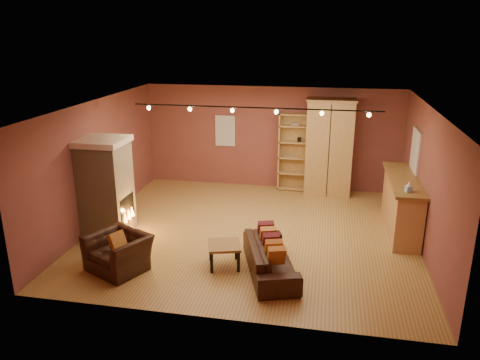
% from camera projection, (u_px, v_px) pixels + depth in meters
% --- Properties ---
extents(floor, '(7.00, 7.00, 0.00)m').
position_uv_depth(floor, '(252.00, 233.00, 10.27)').
color(floor, olive).
rests_on(floor, ground).
extents(ceiling, '(7.00, 7.00, 0.00)m').
position_uv_depth(ceiling, '(253.00, 105.00, 9.40)').
color(ceiling, brown).
rests_on(ceiling, back_wall).
extents(back_wall, '(7.00, 0.02, 2.80)m').
position_uv_depth(back_wall, '(271.00, 138.00, 12.87)').
color(back_wall, brown).
rests_on(back_wall, floor).
extents(left_wall, '(0.02, 6.50, 2.80)m').
position_uv_depth(left_wall, '(98.00, 163.00, 10.46)').
color(left_wall, brown).
rests_on(left_wall, floor).
extents(right_wall, '(0.02, 6.50, 2.80)m').
position_uv_depth(right_wall, '(427.00, 182.00, 9.21)').
color(right_wall, brown).
rests_on(right_wall, floor).
extents(fireplace, '(1.01, 0.98, 2.12)m').
position_uv_depth(fireplace, '(106.00, 187.00, 9.93)').
color(fireplace, tan).
rests_on(fireplace, floor).
extents(back_window, '(0.56, 0.04, 0.86)m').
position_uv_depth(back_window, '(225.00, 131.00, 13.04)').
color(back_window, silver).
rests_on(back_window, back_wall).
extents(bookcase, '(0.87, 0.34, 2.13)m').
position_uv_depth(bookcase, '(295.00, 151.00, 12.75)').
color(bookcase, tan).
rests_on(bookcase, floor).
extents(armoire, '(1.26, 0.71, 2.57)m').
position_uv_depth(armoire, '(329.00, 147.00, 12.32)').
color(armoire, tan).
rests_on(armoire, floor).
extents(bar_counter, '(0.67, 2.53, 1.21)m').
position_uv_depth(bar_counter, '(402.00, 204.00, 10.22)').
color(bar_counter, tan).
rests_on(bar_counter, floor).
extents(tissue_box, '(0.14, 0.14, 0.22)m').
position_uv_depth(tissue_box, '(409.00, 187.00, 9.18)').
color(tissue_box, '#84B5D3').
rests_on(tissue_box, bar_counter).
extents(right_window, '(0.05, 0.90, 1.00)m').
position_uv_depth(right_window, '(415.00, 152.00, 10.44)').
color(right_window, silver).
rests_on(right_window, right_wall).
extents(loveseat, '(1.12, 2.02, 0.79)m').
position_uv_depth(loveseat, '(270.00, 252.00, 8.50)').
color(loveseat, black).
rests_on(loveseat, floor).
extents(armchair, '(1.24, 1.07, 0.91)m').
position_uv_depth(armchair, '(118.00, 246.00, 8.59)').
color(armchair, black).
rests_on(armchair, floor).
extents(coffee_table, '(0.73, 0.73, 0.45)m').
position_uv_depth(coffee_table, '(224.00, 247.00, 8.72)').
color(coffee_table, olive).
rests_on(coffee_table, floor).
extents(track_rail, '(5.20, 0.09, 0.13)m').
position_uv_depth(track_rail, '(254.00, 109.00, 9.63)').
color(track_rail, black).
rests_on(track_rail, ceiling).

